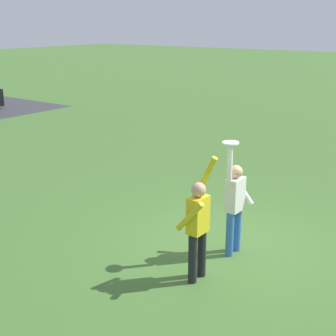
# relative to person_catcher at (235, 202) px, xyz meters

# --- Properties ---
(ground_plane) EXTENTS (120.00, 120.00, 0.00)m
(ground_plane) POSITION_rel_person_catcher_xyz_m (0.28, 0.24, -0.98)
(ground_plane) COLOR #426B2D
(person_catcher) EXTENTS (0.54, 0.49, 2.08)m
(person_catcher) POSITION_rel_person_catcher_xyz_m (0.00, 0.00, 0.00)
(person_catcher) COLOR #3366B7
(person_catcher) RESTS_ON ground_plane
(person_defender) EXTENTS (0.55, 0.49, 2.04)m
(person_defender) POSITION_rel_person_catcher_xyz_m (-1.15, 0.03, -0.00)
(person_defender) COLOR black
(person_defender) RESTS_ON ground_plane
(frisbee_disc) EXTENTS (0.28, 0.28, 0.02)m
(frisbee_disc) POSITION_rel_person_catcher_xyz_m (-0.22, 0.01, 1.11)
(frisbee_disc) COLOR white
(frisbee_disc) RESTS_ON person_catcher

